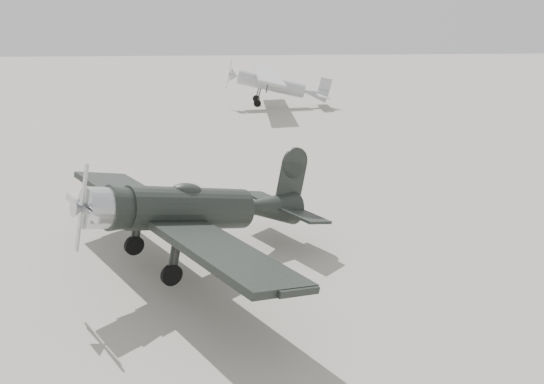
# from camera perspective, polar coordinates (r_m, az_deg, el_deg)

# --- Properties ---
(ground) EXTENTS (160.00, 160.00, 0.00)m
(ground) POSITION_cam_1_polar(r_m,az_deg,el_deg) (19.56, -1.19, -4.83)
(ground) COLOR gray
(ground) RESTS_ON ground
(lowwing_monoplane) EXTENTS (9.25, 10.49, 3.68)m
(lowwing_monoplane) POSITION_cam_1_polar(r_m,az_deg,el_deg) (16.90, -7.76, -1.84)
(lowwing_monoplane) COLOR black
(lowwing_monoplane) RESTS_ON ground
(highwing_monoplane) EXTENTS (8.61, 12.03, 3.44)m
(highwing_monoplane) POSITION_cam_1_polar(r_m,az_deg,el_deg) (45.36, 0.36, 11.80)
(highwing_monoplane) COLOR #ADB0B3
(highwing_monoplane) RESTS_ON ground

